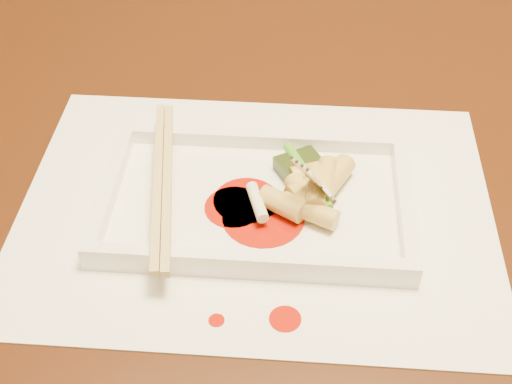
# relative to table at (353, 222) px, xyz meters

# --- Properties ---
(table) EXTENTS (1.40, 0.90, 0.75)m
(table) POSITION_rel_table_xyz_m (0.00, 0.00, 0.00)
(table) COLOR black
(table) RESTS_ON ground
(placemat) EXTENTS (0.40, 0.30, 0.00)m
(placemat) POSITION_rel_table_xyz_m (-0.09, -0.09, 0.10)
(placemat) COLOR white
(placemat) RESTS_ON table
(sauce_splatter_a) EXTENTS (0.02, 0.02, 0.00)m
(sauce_splatter_a) POSITION_rel_table_xyz_m (-0.06, -0.20, 0.10)
(sauce_splatter_a) COLOR #A91404
(sauce_splatter_a) RESTS_ON placemat
(sauce_splatter_b) EXTENTS (0.01, 0.01, 0.00)m
(sauce_splatter_b) POSITION_rel_table_xyz_m (-0.11, -0.21, 0.10)
(sauce_splatter_b) COLOR #A91404
(sauce_splatter_b) RESTS_ON placemat
(plate_base) EXTENTS (0.26, 0.16, 0.01)m
(plate_base) POSITION_rel_table_xyz_m (-0.09, -0.09, 0.11)
(plate_base) COLOR white
(plate_base) RESTS_ON placemat
(plate_rim_far) EXTENTS (0.26, 0.01, 0.01)m
(plate_rim_far) POSITION_rel_table_xyz_m (-0.09, -0.02, 0.12)
(plate_rim_far) COLOR white
(plate_rim_far) RESTS_ON plate_base
(plate_rim_near) EXTENTS (0.26, 0.01, 0.01)m
(plate_rim_near) POSITION_rel_table_xyz_m (-0.09, -0.16, 0.12)
(plate_rim_near) COLOR white
(plate_rim_near) RESTS_ON plate_base
(plate_rim_left) EXTENTS (0.01, 0.14, 0.01)m
(plate_rim_left) POSITION_rel_table_xyz_m (-0.22, -0.09, 0.12)
(plate_rim_left) COLOR white
(plate_rim_left) RESTS_ON plate_base
(plate_rim_right) EXTENTS (0.01, 0.14, 0.01)m
(plate_rim_right) POSITION_rel_table_xyz_m (0.03, -0.09, 0.12)
(plate_rim_right) COLOR white
(plate_rim_right) RESTS_ON plate_base
(veg_piece) EXTENTS (0.05, 0.04, 0.01)m
(veg_piece) POSITION_rel_table_xyz_m (-0.06, -0.05, 0.12)
(veg_piece) COLOR black
(veg_piece) RESTS_ON plate_base
(scallion_white) EXTENTS (0.02, 0.04, 0.01)m
(scallion_white) POSITION_rel_table_xyz_m (-0.09, -0.10, 0.12)
(scallion_white) COLOR #EAEACC
(scallion_white) RESTS_ON plate_base
(scallion_green) EXTENTS (0.04, 0.08, 0.01)m
(scallion_green) POSITION_rel_table_xyz_m (-0.05, -0.07, 0.12)
(scallion_green) COLOR #3C8C16
(scallion_green) RESTS_ON plate_base
(chopstick_a) EXTENTS (0.04, 0.20, 0.01)m
(chopstick_a) POSITION_rel_table_xyz_m (-0.18, -0.09, 0.13)
(chopstick_a) COLOR tan
(chopstick_a) RESTS_ON plate_rim_near
(chopstick_b) EXTENTS (0.04, 0.20, 0.01)m
(chopstick_b) POSITION_rel_table_xyz_m (-0.17, -0.09, 0.13)
(chopstick_b) COLOR tan
(chopstick_b) RESTS_ON plate_rim_near
(fork) EXTENTS (0.09, 0.10, 0.14)m
(fork) POSITION_rel_table_xyz_m (-0.02, -0.07, 0.18)
(fork) COLOR silver
(fork) RESTS_ON plate_base
(sauce_blob_0) EXTENTS (0.06, 0.06, 0.00)m
(sauce_blob_0) POSITION_rel_table_xyz_m (-0.10, -0.09, 0.11)
(sauce_blob_0) COLOR #A91404
(sauce_blob_0) RESTS_ON plate_base
(sauce_blob_1) EXTENTS (0.07, 0.07, 0.00)m
(sauce_blob_1) POSITION_rel_table_xyz_m (-0.09, -0.11, 0.11)
(sauce_blob_1) COLOR #A91404
(sauce_blob_1) RESTS_ON plate_base
(sauce_blob_2) EXTENTS (0.05, 0.05, 0.00)m
(sauce_blob_2) POSITION_rel_table_xyz_m (-0.11, -0.10, 0.11)
(sauce_blob_2) COLOR #A91404
(sauce_blob_2) RESTS_ON plate_base
(rice_cake_0) EXTENTS (0.05, 0.04, 0.02)m
(rice_cake_0) POSITION_rel_table_xyz_m (-0.05, -0.11, 0.12)
(rice_cake_0) COLOR #CEBB60
(rice_cake_0) RESTS_ON plate_base
(rice_cake_1) EXTENTS (0.04, 0.04, 0.02)m
(rice_cake_1) POSITION_rel_table_xyz_m (-0.07, -0.10, 0.12)
(rice_cake_1) COLOR #CEBB60
(rice_cake_1) RESTS_ON plate_base
(rice_cake_2) EXTENTS (0.02, 0.05, 0.02)m
(rice_cake_2) POSITION_rel_table_xyz_m (-0.04, -0.08, 0.13)
(rice_cake_2) COLOR #CEBB60
(rice_cake_2) RESTS_ON plate_base
(rice_cake_3) EXTENTS (0.03, 0.04, 0.02)m
(rice_cake_3) POSITION_rel_table_xyz_m (-0.05, -0.09, 0.12)
(rice_cake_3) COLOR #CEBB60
(rice_cake_3) RESTS_ON plate_base
(rice_cake_4) EXTENTS (0.05, 0.04, 0.02)m
(rice_cake_4) POSITION_rel_table_xyz_m (-0.05, -0.08, 0.12)
(rice_cake_4) COLOR #CEBB60
(rice_cake_4) RESTS_ON plate_base
(rice_cake_5) EXTENTS (0.02, 0.04, 0.02)m
(rice_cake_5) POSITION_rel_table_xyz_m (-0.05, -0.09, 0.13)
(rice_cake_5) COLOR #CEBB60
(rice_cake_5) RESTS_ON plate_base
(rice_cake_6) EXTENTS (0.05, 0.03, 0.02)m
(rice_cake_6) POSITION_rel_table_xyz_m (-0.04, -0.06, 0.12)
(rice_cake_6) COLOR #CEBB60
(rice_cake_6) RESTS_ON plate_base
(rice_cake_7) EXTENTS (0.04, 0.05, 0.02)m
(rice_cake_7) POSITION_rel_table_xyz_m (-0.03, -0.07, 0.12)
(rice_cake_7) COLOR #CEBB60
(rice_cake_7) RESTS_ON plate_base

